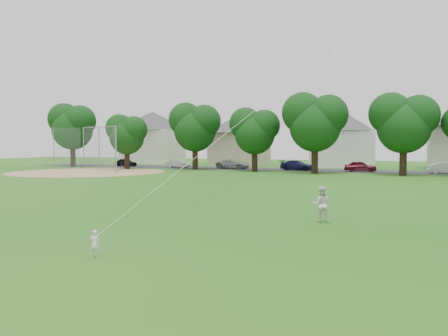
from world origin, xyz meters
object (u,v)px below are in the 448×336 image
at_px(toddler, 95,244).
at_px(baseball_backstop, 95,149).
at_px(kite, 247,117).
at_px(older_boy, 321,204).

xyz_separation_m(toddler, baseball_backstop, (-27.68, 34.25, 2.32)).
relative_size(toddler, kite, 0.05).
bearing_deg(baseball_backstop, toddler, -51.06).
bearing_deg(kite, toddler, -111.43).
xyz_separation_m(older_boy, kite, (-2.46, -2.21, 3.48)).
xyz_separation_m(kite, baseball_backstop, (-30.03, 28.28, -1.50)).
bearing_deg(toddler, kite, -130.39).
bearing_deg(older_boy, toddler, 44.94).
distance_m(older_boy, kite, 4.81).
height_order(toddler, older_boy, older_boy).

